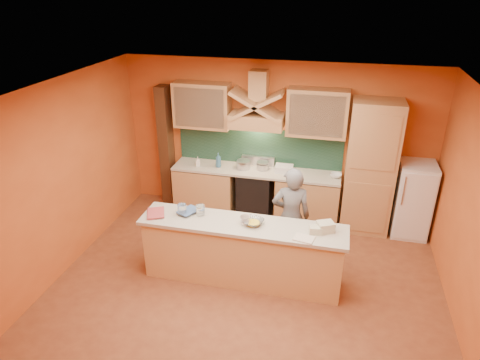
% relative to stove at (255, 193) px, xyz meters
% --- Properties ---
extents(floor, '(5.50, 5.00, 0.01)m').
position_rel_stove_xyz_m(floor, '(0.30, -2.20, -0.45)').
color(floor, brown).
rests_on(floor, ground).
extents(ceiling, '(5.50, 5.00, 0.01)m').
position_rel_stove_xyz_m(ceiling, '(0.30, -2.20, 2.35)').
color(ceiling, white).
rests_on(ceiling, wall_back).
extents(wall_back, '(5.50, 0.02, 2.80)m').
position_rel_stove_xyz_m(wall_back, '(0.30, 0.30, 0.95)').
color(wall_back, '#C85D27').
rests_on(wall_back, floor).
extents(wall_front, '(5.50, 0.02, 2.80)m').
position_rel_stove_xyz_m(wall_front, '(0.30, -4.70, 0.95)').
color(wall_front, '#C85D27').
rests_on(wall_front, floor).
extents(wall_left, '(0.02, 5.00, 2.80)m').
position_rel_stove_xyz_m(wall_left, '(-2.45, -2.20, 0.95)').
color(wall_left, '#C85D27').
rests_on(wall_left, floor).
extents(wall_right, '(0.02, 5.00, 2.80)m').
position_rel_stove_xyz_m(wall_right, '(3.05, -2.20, 0.95)').
color(wall_right, '#C85D27').
rests_on(wall_right, floor).
extents(base_cabinet_left, '(1.10, 0.60, 0.86)m').
position_rel_stove_xyz_m(base_cabinet_left, '(-0.95, 0.00, -0.02)').
color(base_cabinet_left, tan).
rests_on(base_cabinet_left, floor).
extents(base_cabinet_right, '(1.10, 0.60, 0.86)m').
position_rel_stove_xyz_m(base_cabinet_right, '(0.95, 0.00, -0.02)').
color(base_cabinet_right, tan).
rests_on(base_cabinet_right, floor).
extents(counter_top, '(3.00, 0.62, 0.04)m').
position_rel_stove_xyz_m(counter_top, '(-0.00, 0.00, 0.45)').
color(counter_top, beige).
rests_on(counter_top, base_cabinet_left).
extents(stove, '(0.60, 0.58, 0.90)m').
position_rel_stove_xyz_m(stove, '(0.00, 0.00, 0.00)').
color(stove, black).
rests_on(stove, floor).
extents(backsplash, '(3.00, 0.03, 0.70)m').
position_rel_stove_xyz_m(backsplash, '(-0.00, 0.28, 0.80)').
color(backsplash, '#19382B').
rests_on(backsplash, wall_back).
extents(range_hood, '(0.92, 0.50, 0.24)m').
position_rel_stove_xyz_m(range_hood, '(0.00, 0.05, 1.37)').
color(range_hood, tan).
rests_on(range_hood, wall_back).
extents(hood_chimney, '(0.30, 0.30, 0.50)m').
position_rel_stove_xyz_m(hood_chimney, '(0.00, 0.15, 1.95)').
color(hood_chimney, tan).
rests_on(hood_chimney, wall_back).
extents(upper_cabinet_left, '(1.00, 0.35, 0.80)m').
position_rel_stove_xyz_m(upper_cabinet_left, '(-1.00, 0.12, 1.55)').
color(upper_cabinet_left, tan).
rests_on(upper_cabinet_left, wall_back).
extents(upper_cabinet_right, '(1.00, 0.35, 0.80)m').
position_rel_stove_xyz_m(upper_cabinet_right, '(1.00, 0.12, 1.55)').
color(upper_cabinet_right, tan).
rests_on(upper_cabinet_right, wall_back).
extents(pantry_column, '(0.80, 0.60, 2.30)m').
position_rel_stove_xyz_m(pantry_column, '(1.95, 0.00, 0.70)').
color(pantry_column, tan).
rests_on(pantry_column, floor).
extents(fridge, '(0.58, 0.60, 1.30)m').
position_rel_stove_xyz_m(fridge, '(2.70, 0.00, 0.20)').
color(fridge, white).
rests_on(fridge, floor).
extents(trim_column_left, '(0.20, 0.30, 2.30)m').
position_rel_stove_xyz_m(trim_column_left, '(-1.75, 0.15, 0.70)').
color(trim_column_left, '#472816').
rests_on(trim_column_left, floor).
extents(island_body, '(2.80, 0.55, 0.88)m').
position_rel_stove_xyz_m(island_body, '(0.20, -1.90, -0.01)').
color(island_body, '#E2B374').
rests_on(island_body, floor).
extents(island_top, '(2.90, 0.62, 0.05)m').
position_rel_stove_xyz_m(island_top, '(0.20, -1.90, 0.47)').
color(island_top, beige).
rests_on(island_top, island_body).
extents(person, '(0.63, 0.47, 1.59)m').
position_rel_stove_xyz_m(person, '(0.80, -1.30, 0.34)').
color(person, slate).
rests_on(person, floor).
extents(pot_large, '(0.29, 0.29, 0.15)m').
position_rel_stove_xyz_m(pot_large, '(-0.22, 0.01, 0.52)').
color(pot_large, '#B5B6BD').
rests_on(pot_large, stove).
extents(pot_small, '(0.23, 0.23, 0.13)m').
position_rel_stove_xyz_m(pot_small, '(0.11, 0.05, 0.52)').
color(pot_small, '#B5B5BC').
rests_on(pot_small, stove).
extents(soap_bottle_a, '(0.11, 0.11, 0.18)m').
position_rel_stove_xyz_m(soap_bottle_a, '(-1.06, -0.08, 0.56)').
color(soap_bottle_a, silver).
rests_on(soap_bottle_a, counter_top).
extents(soap_bottle_b, '(0.12, 0.12, 0.27)m').
position_rel_stove_xyz_m(soap_bottle_b, '(-0.68, -0.03, 0.60)').
color(soap_bottle_b, '#33668D').
rests_on(soap_bottle_b, counter_top).
extents(bowl_back, '(0.22, 0.22, 0.06)m').
position_rel_stove_xyz_m(bowl_back, '(1.40, 0.00, 0.50)').
color(bowl_back, silver).
rests_on(bowl_back, counter_top).
extents(dish_rack, '(0.31, 0.25, 0.11)m').
position_rel_stove_xyz_m(dish_rack, '(0.50, 0.04, 0.53)').
color(dish_rack, silver).
rests_on(dish_rack, counter_top).
extents(book_lower, '(0.35, 0.39, 0.03)m').
position_rel_stove_xyz_m(book_lower, '(-1.18, -1.99, 0.51)').
color(book_lower, '#B03F42').
rests_on(book_lower, island_top).
extents(book_upper, '(0.33, 0.36, 0.02)m').
position_rel_stove_xyz_m(book_upper, '(-0.72, -1.75, 0.53)').
color(book_upper, '#425F93').
rests_on(book_upper, island_top).
extents(jar_large, '(0.14, 0.14, 0.17)m').
position_rel_stove_xyz_m(jar_large, '(-0.69, -1.87, 0.58)').
color(jar_large, white).
rests_on(jar_large, island_top).
extents(jar_small, '(0.16, 0.16, 0.15)m').
position_rel_stove_xyz_m(jar_small, '(-0.44, -1.81, 0.57)').
color(jar_small, white).
rests_on(jar_small, island_top).
extents(kitchen_scale, '(0.12, 0.12, 0.09)m').
position_rel_stove_xyz_m(kitchen_scale, '(0.24, -1.90, 0.54)').
color(kitchen_scale, white).
rests_on(kitchen_scale, island_top).
extents(mixing_bowl, '(0.35, 0.35, 0.07)m').
position_rel_stove_xyz_m(mixing_bowl, '(0.35, -1.89, 0.53)').
color(mixing_bowl, white).
rests_on(mixing_bowl, island_top).
extents(cloth, '(0.29, 0.24, 0.02)m').
position_rel_stove_xyz_m(cloth, '(1.07, -2.09, 0.50)').
color(cloth, beige).
rests_on(cloth, island_top).
extents(grocery_bag_a, '(0.27, 0.25, 0.14)m').
position_rel_stove_xyz_m(grocery_bag_a, '(1.33, -1.84, 0.56)').
color(grocery_bag_a, beige).
rests_on(grocery_bag_a, island_top).
extents(grocery_bag_b, '(0.18, 0.15, 0.10)m').
position_rel_stove_xyz_m(grocery_bag_b, '(1.20, -1.91, 0.55)').
color(grocery_bag_b, beige).
rests_on(grocery_bag_b, island_top).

